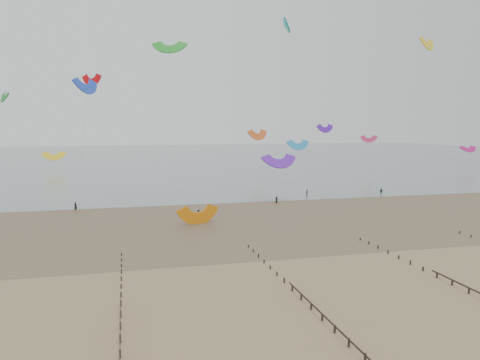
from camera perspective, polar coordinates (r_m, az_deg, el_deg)
name	(u,v)px	position (r m, az deg, el deg)	size (l,w,h in m)	color
ground	(242,275)	(56.95, 0.25, -11.54)	(500.00, 500.00, 0.00)	brown
sea_and_shore	(176,220)	(89.10, -7.76, -4.83)	(500.00, 665.00, 0.03)	#475654
groynes	(346,339)	(41.42, 12.79, -18.34)	(72.16, 50.16, 1.00)	black
kitesurfer_lead	(76,206)	(102.80, -19.41, -3.07)	(0.68, 0.45, 1.87)	black
kitesurfers	(317,198)	(110.24, 9.36, -2.17)	(166.89, 21.17, 1.81)	black
grounded_kite	(198,224)	(85.24, -5.11, -5.33)	(6.82, 3.57, 5.19)	orange
kites_airborne	(164,113)	(145.89, -9.30, 8.04)	(245.10, 121.23, 42.08)	#5D1AB5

